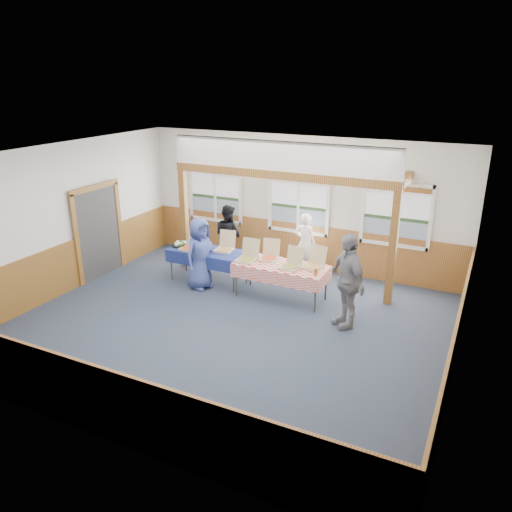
{
  "coord_description": "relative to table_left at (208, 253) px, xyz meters",
  "views": [
    {
      "loc": [
        4.19,
        -7.41,
        4.53
      ],
      "look_at": [
        0.07,
        1.0,
        1.09
      ],
      "focal_mm": 35.0,
      "sensor_mm": 36.0,
      "label": 1
    }
  ],
  "objects": [
    {
      "name": "floor",
      "position": [
        1.47,
        -1.67,
        -0.7
      ],
      "size": [
        8.0,
        8.0,
        0.0
      ],
      "primitive_type": "plane",
      "color": "#25303D",
      "rests_on": "ground"
    },
    {
      "name": "ceiling",
      "position": [
        1.47,
        -1.67,
        2.5
      ],
      "size": [
        8.0,
        8.0,
        0.0
      ],
      "primitive_type": "plane",
      "rotation": [
        3.14,
        0.0,
        0.0
      ],
      "color": "white",
      "rests_on": "wall_back"
    },
    {
      "name": "wall_back",
      "position": [
        1.47,
        1.83,
        0.9
      ],
      "size": [
        8.0,
        0.0,
        8.0
      ],
      "primitive_type": "plane",
      "rotation": [
        1.57,
        0.0,
        0.0
      ],
      "color": "silver",
      "rests_on": "floor"
    },
    {
      "name": "wall_front",
      "position": [
        1.47,
        -5.17,
        0.9
      ],
      "size": [
        8.0,
        0.0,
        8.0
      ],
      "primitive_type": "plane",
      "rotation": [
        -1.57,
        0.0,
        0.0
      ],
      "color": "silver",
      "rests_on": "floor"
    },
    {
      "name": "wall_left",
      "position": [
        -2.53,
        -1.67,
        0.9
      ],
      "size": [
        0.0,
        8.0,
        8.0
      ],
      "primitive_type": "plane",
      "rotation": [
        1.57,
        0.0,
        1.57
      ],
      "color": "silver",
      "rests_on": "floor"
    },
    {
      "name": "wall_right",
      "position": [
        5.47,
        -1.67,
        0.9
      ],
      "size": [
        0.0,
        8.0,
        8.0
      ],
      "primitive_type": "plane",
      "rotation": [
        1.57,
        0.0,
        -1.57
      ],
      "color": "silver",
      "rests_on": "floor"
    },
    {
      "name": "wainscot_back",
      "position": [
        1.47,
        1.81,
        -0.15
      ],
      "size": [
        7.98,
        0.05,
        1.1
      ],
      "primitive_type": "cube",
      "color": "brown",
      "rests_on": "floor"
    },
    {
      "name": "wainscot_front",
      "position": [
        1.47,
        -5.14,
        -0.15
      ],
      "size": [
        7.98,
        0.05,
        1.1
      ],
      "primitive_type": "cube",
      "color": "brown",
      "rests_on": "floor"
    },
    {
      "name": "wainscot_left",
      "position": [
        -2.5,
        -1.67,
        -0.15
      ],
      "size": [
        0.05,
        6.98,
        1.1
      ],
      "primitive_type": "cube",
      "color": "brown",
      "rests_on": "floor"
    },
    {
      "name": "wainscot_right",
      "position": [
        5.45,
        -1.67,
        -0.15
      ],
      "size": [
        0.05,
        6.98,
        1.1
      ],
      "primitive_type": "cube",
      "color": "brown",
      "rests_on": "floor"
    },
    {
      "name": "cased_opening",
      "position": [
        -2.49,
        -0.77,
        0.35
      ],
      "size": [
        0.06,
        1.3,
        2.1
      ],
      "primitive_type": "cube",
      "color": "#363636",
      "rests_on": "wall_left"
    },
    {
      "name": "window_left",
      "position": [
        -0.83,
        1.79,
        0.98
      ],
      "size": [
        1.56,
        0.1,
        1.46
      ],
      "color": "white",
      "rests_on": "wall_back"
    },
    {
      "name": "window_mid",
      "position": [
        1.47,
        1.79,
        0.98
      ],
      "size": [
        1.56,
        0.1,
        1.46
      ],
      "color": "white",
      "rests_on": "wall_back"
    },
    {
      "name": "window_right",
      "position": [
        3.77,
        1.79,
        0.98
      ],
      "size": [
        1.56,
        0.1,
        1.46
      ],
      "color": "white",
      "rests_on": "wall_back"
    },
    {
      "name": "post_left",
      "position": [
        -1.03,
        0.63,
        0.5
      ],
      "size": [
        0.15,
        0.15,
        2.4
      ],
      "primitive_type": "cube",
      "color": "brown",
      "rests_on": "floor"
    },
    {
      "name": "post_right",
      "position": [
        3.97,
        0.63,
        0.5
      ],
      "size": [
        0.15,
        0.15,
        2.4
      ],
      "primitive_type": "cube",
      "color": "brown",
      "rests_on": "floor"
    },
    {
      "name": "cross_beam",
      "position": [
        1.47,
        0.63,
        1.79
      ],
      "size": [
        5.15,
        0.18,
        0.18
      ],
      "primitive_type": "cube",
      "color": "brown",
      "rests_on": "post_left"
    },
    {
      "name": "table_left",
      "position": [
        0.0,
        0.0,
        0.0
      ],
      "size": [
        1.89,
        1.01,
        0.76
      ],
      "rotation": [
        0.0,
        0.0,
        0.12
      ],
      "color": "#363636",
      "rests_on": "floor"
    },
    {
      "name": "table_right",
      "position": [
        1.85,
        -0.11,
        0.0
      ],
      "size": [
        2.03,
        1.03,
        0.76
      ],
      "rotation": [
        0.0,
        0.0,
        0.09
      ],
      "color": "#363636",
      "rests_on": "floor"
    },
    {
      "name": "pizza_box_a",
      "position": [
        -0.4,
        -0.11,
        0.12
      ],
      "size": [
        0.41,
        0.49,
        0.41
      ],
      "rotation": [
        0.0,
        0.0,
        -0.07
      ],
      "color": "tan",
      "rests_on": "table_left"
    },
    {
      "name": "pizza_box_b",
      "position": [
        0.34,
        0.16,
        0.12
      ],
      "size": [
        0.44,
        0.51,
        0.42
      ],
      "rotation": [
        0.0,
        0.0,
        0.13
      ],
      "color": "tan",
      "rests_on": "table_left"
    },
    {
      "name": "pizza_box_c",
      "position": [
        1.1,
        -0.2,
        0.12
      ],
      "size": [
        0.41,
        0.5,
        0.44
      ],
      "rotation": [
        0.0,
        0.0,
        0.03
      ],
      "color": "tan",
      "rests_on": "table_right"
    },
    {
      "name": "pizza_box_d",
      "position": [
        1.49,
        0.08,
        0.12
      ],
      "size": [
        0.45,
        0.51,
        0.4
      ],
      "rotation": [
        0.0,
        0.0,
        0.19
      ],
      "color": "tan",
      "rests_on": "table_right"
    },
    {
      "name": "pizza_box_e",
      "position": [
        2.11,
        -0.19,
        0.12
      ],
      "size": [
        0.43,
        0.5,
        0.41
      ],
      "rotation": [
        0.0,
        0.0,
        -0.11
      ],
      "color": "tan",
      "rests_on": "table_right"
    },
    {
      "name": "pizza_box_f",
      "position": [
        2.51,
        0.03,
        0.12
      ],
      "size": [
        0.46,
        0.53,
        0.43
      ],
      "rotation": [
        0.0,
        0.0,
        -0.17
      ],
      "color": "tan",
      "rests_on": "table_right"
    },
    {
      "name": "veggie_tray",
      "position": [
        -0.75,
        0.0,
        0.09
      ],
      "size": [
        0.43,
        0.43,
        0.1
      ],
      "color": "black",
      "rests_on": "table_left"
    },
    {
      "name": "drink_glass",
      "position": [
        2.7,
        -0.36,
        0.13
      ],
      "size": [
        0.07,
        0.07,
        0.15
      ],
      "primitive_type": "cylinder",
      "color": "#A5631B",
      "rests_on": "table_right"
    },
    {
      "name": "woman_white",
      "position": [
        1.8,
        1.43,
        0.05
      ],
      "size": [
        0.58,
        0.42,
        1.49
      ],
      "primitive_type": "imported",
      "rotation": [
        0.0,
        0.0,
        3.02
      ],
      "color": "white",
      "rests_on": "floor"
    },
    {
      "name": "woman_black",
      "position": [
        -0.13,
        1.18,
        0.06
      ],
      "size": [
        0.86,
        0.75,
        1.53
      ],
      "primitive_type": "imported",
      "rotation": [
        0.0,
        0.0,
        2.89
      ],
      "color": "black",
      "rests_on": "floor"
    },
    {
      "name": "man_blue",
      "position": [
        0.03,
        -0.38,
        0.1
      ],
      "size": [
        0.69,
        0.89,
        1.6
      ],
      "primitive_type": "imported",
      "rotation": [
        0.0,
        0.0,
        1.32
      ],
      "color": "#38488E",
      "rests_on": "floor"
    },
    {
      "name": "person_grey",
      "position": [
        3.44,
        -0.7,
        0.22
      ],
      "size": [
        1.08,
        1.07,
        1.83
      ],
      "primitive_type": "imported",
      "rotation": [
        0.0,
        0.0,
        -0.78
      ],
      "color": "gray",
      "rests_on": "floor"
    }
  ]
}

